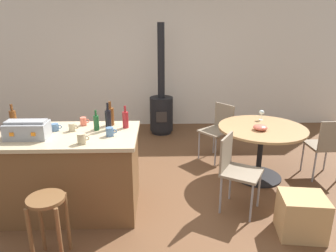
{
  "coord_description": "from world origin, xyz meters",
  "views": [
    {
      "loc": [
        0.19,
        -3.33,
        2.02
      ],
      "look_at": [
        0.29,
        0.1,
        0.89
      ],
      "focal_mm": 33.33,
      "sensor_mm": 36.0,
      "label": 1
    }
  ],
  "objects": [
    {
      "name": "ground_plane",
      "position": [
        0.0,
        0.0,
        0.0
      ],
      "size": [
        8.8,
        8.8,
        0.0
      ],
      "primitive_type": "plane",
      "color": "brown"
    },
    {
      "name": "back_wall",
      "position": [
        0.0,
        3.02,
        1.35
      ],
      "size": [
        8.0,
        0.1,
        2.7
      ],
      "primitive_type": "cube",
      "color": "beige",
      "rests_on": "ground_plane"
    },
    {
      "name": "kitchen_island",
      "position": [
        -0.8,
        -0.18,
        0.46
      ],
      "size": [
        1.51,
        0.88,
        0.91
      ],
      "color": "brown",
      "rests_on": "ground_plane"
    },
    {
      "name": "wooden_stool",
      "position": [
        -0.77,
        -1.0,
        0.46
      ],
      "size": [
        0.32,
        0.32,
        0.63
      ],
      "color": "brown",
      "rests_on": "ground_plane"
    },
    {
      "name": "dining_table",
      "position": [
        1.54,
        0.51,
        0.56
      ],
      "size": [
        1.14,
        1.14,
        0.73
      ],
      "color": "black",
      "rests_on": "ground_plane"
    },
    {
      "name": "folding_chair_near",
      "position": [
        1.1,
        1.19,
        0.5
      ],
      "size": [
        0.56,
        0.56,
        0.86
      ],
      "color": "#7F705B",
      "rests_on": "ground_plane"
    },
    {
      "name": "folding_chair_far",
      "position": [
        1.03,
        -0.23,
        0.51
      ],
      "size": [
        0.55,
        0.55,
        0.86
      ],
      "color": "#7F705B",
      "rests_on": "ground_plane"
    },
    {
      "name": "folding_chair_left",
      "position": [
        2.4,
        0.46,
        0.5
      ],
      "size": [
        0.41,
        0.41,
        0.85
      ],
      "color": "#7F705B",
      "rests_on": "ground_plane"
    },
    {
      "name": "wood_stove",
      "position": [
        0.23,
        2.41,
        0.51
      ],
      "size": [
        0.44,
        0.45,
        2.05
      ],
      "color": "black",
      "rests_on": "ground_plane"
    },
    {
      "name": "toolbox",
      "position": [
        -1.15,
        -0.3,
        1.0
      ],
      "size": [
        0.42,
        0.24,
        0.19
      ],
      "color": "gray",
      "rests_on": "kitchen_island"
    },
    {
      "name": "bottle_0",
      "position": [
        -0.5,
        -0.07,
        0.99
      ],
      "size": [
        0.06,
        0.06,
        0.23
      ],
      "color": "#194C23",
      "rests_on": "kitchen_island"
    },
    {
      "name": "bottle_1",
      "position": [
        -0.37,
        -0.06,
        1.03
      ],
      "size": [
        0.07,
        0.07,
        0.3
      ],
      "color": "black",
      "rests_on": "kitchen_island"
    },
    {
      "name": "bottle_2",
      "position": [
        -0.37,
        0.11,
        1.02
      ],
      "size": [
        0.08,
        0.08,
        0.28
      ],
      "color": "#603314",
      "rests_on": "kitchen_island"
    },
    {
      "name": "bottle_3",
      "position": [
        -1.45,
        0.06,
        1.01
      ],
      "size": [
        0.07,
        0.07,
        0.27
      ],
      "color": "#603314",
      "rests_on": "kitchen_island"
    },
    {
      "name": "bottle_4",
      "position": [
        -0.19,
        0.01,
        1.01
      ],
      "size": [
        0.07,
        0.07,
        0.25
      ],
      "color": "maroon",
      "rests_on": "kitchen_island"
    },
    {
      "name": "cup_0",
      "position": [
        -0.94,
        -0.08,
        0.95
      ],
      "size": [
        0.12,
        0.08,
        0.08
      ],
      "color": "#4C7099",
      "rests_on": "kitchen_island"
    },
    {
      "name": "cup_1",
      "position": [
        -0.76,
        -0.09,
        0.95
      ],
      "size": [
        0.11,
        0.07,
        0.09
      ],
      "color": "tan",
      "rests_on": "kitchen_island"
    },
    {
      "name": "cup_2",
      "position": [
        -0.32,
        -0.26,
        0.95
      ],
      "size": [
        0.12,
        0.08,
        0.09
      ],
      "color": "#4C7099",
      "rests_on": "kitchen_island"
    },
    {
      "name": "cup_3",
      "position": [
        -0.56,
        -0.47,
        0.96
      ],
      "size": [
        0.12,
        0.08,
        0.1
      ],
      "color": "tan",
      "rests_on": "kitchen_island"
    },
    {
      "name": "cup_4",
      "position": [
        -0.68,
        0.11,
        0.95
      ],
      "size": [
        0.11,
        0.07,
        0.09
      ],
      "color": "#DB6651",
      "rests_on": "kitchen_island"
    },
    {
      "name": "wine_glass",
      "position": [
        1.63,
        0.83,
        0.84
      ],
      "size": [
        0.07,
        0.07,
        0.14
      ],
      "color": "silver",
      "rests_on": "dining_table"
    },
    {
      "name": "serving_bowl",
      "position": [
        1.48,
        0.39,
        0.77
      ],
      "size": [
        0.18,
        0.18,
        0.07
      ],
      "primitive_type": "ellipsoid",
      "color": "#DB6651",
      "rests_on": "dining_table"
    },
    {
      "name": "cardboard_box",
      "position": [
        1.59,
        -0.71,
        0.21
      ],
      "size": [
        0.48,
        0.42,
        0.43
      ],
      "primitive_type": "cube",
      "rotation": [
        0.0,
        0.0,
        -0.13
      ],
      "color": "tan",
      "rests_on": "ground_plane"
    }
  ]
}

